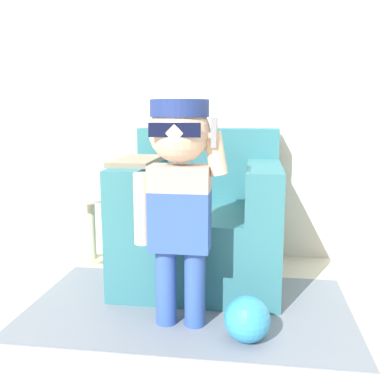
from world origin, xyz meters
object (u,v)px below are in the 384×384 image
at_px(armchair, 202,223).
at_px(toy_ball, 247,319).
at_px(person_child, 179,179).
at_px(side_table, 91,223).

bearing_deg(armchair, toy_ball, -68.61).
distance_m(person_child, toy_ball, 0.70).
bearing_deg(side_table, person_child, -47.98).
height_order(person_child, side_table, person_child).
bearing_deg(toy_ball, armchair, 111.39).
distance_m(armchair, side_table, 0.80).
relative_size(person_child, toy_ball, 5.14).
distance_m(armchair, toy_ball, 0.86).
bearing_deg(toy_ball, side_table, 138.60).
bearing_deg(armchair, person_child, -92.11).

